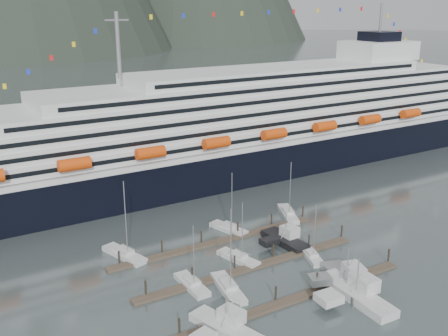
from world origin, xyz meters
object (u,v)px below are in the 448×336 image
Objects in this scene: sailboat_e at (124,255)px; trawler_a at (225,327)px; sailboat_b at (228,288)px; sailboat_c at (238,259)px; sailboat_a at (192,285)px; trawler_d at (345,280)px; sailboat_f at (229,229)px; sailboat_g at (288,214)px; trawler_c at (355,293)px; sailboat_h at (312,256)px; trawler_e at (285,240)px; cruise_ship at (252,131)px.

sailboat_e is 32.10m from trawler_a.
sailboat_b is 11.53m from sailboat_c.
trawler_d is at bearing -120.01° from sailboat_a.
sailboat_g is (16.51, 0.00, -0.01)m from sailboat_f.
sailboat_e is 1.25× the size of trawler_a.
sailboat_g is 32.67m from trawler_d.
sailboat_b is at bearing 149.55° from sailboat_g.
trawler_c is (23.99, -3.17, 0.10)m from trawler_a.
sailboat_h reaches higher than trawler_e.
cruise_ship is at bearing -56.26° from sailboat_f.
sailboat_f is 31.28m from trawler_d.
sailboat_g is (40.79, 0.00, -0.03)m from sailboat_e.
trawler_d is (5.58, -30.78, 0.55)m from sailboat_f.
sailboat_c is at bearing -53.77° from trawler_a.
sailboat_f reaches higher than trawler_e.
sailboat_a is 25.50m from trawler_e.
sailboat_f is at bearing -37.62° from sailboat_c.
sailboat_b is 20.99m from trawler_d.
sailboat_a is 0.79× the size of trawler_c.
sailboat_f is 1.07× the size of trawler_a.
cruise_ship is 71.73m from sailboat_a.
cruise_ship is 14.79× the size of sailboat_f.
sailboat_f reaches higher than sailboat_g.
sailboat_h reaches higher than trawler_c.
sailboat_c is at bearing 50.12° from trawler_d.
sailboat_f reaches higher than sailboat_c.
sailboat_h is (20.55, 1.96, -0.05)m from sailboat_b.
trawler_a is 24.20m from trawler_c.
trawler_c is 4.52m from trawler_d.
trawler_e is (1.08, 19.13, -0.05)m from trawler_d.
trawler_d is (23.79, -13.54, 0.57)m from sailboat_a.
cruise_ship is at bearing -17.83° from trawler_c.
sailboat_b is 1.40× the size of trawler_e.
trawler_c reaches higher than trawler_a.
sailboat_h is at bearing -175.86° from sailboat_f.
sailboat_b is at bearing -50.01° from trawler_a.
sailboat_b is 1.23× the size of trawler_a.
sailboat_g is at bearing -43.82° from trawler_e.
sailboat_g is 48.48m from trawler_a.
sailboat_c is (7.61, 8.66, -0.03)m from sailboat_b.
sailboat_f is at bearing 113.57° from sailboat_g.
sailboat_g is 37.19m from trawler_c.
trawler_e is (6.65, -11.64, 0.50)m from sailboat_f.
sailboat_a is at bearing 53.61° from trawler_c.
trawler_a is 25.67m from trawler_d.
cruise_ship reaches higher than sailboat_f.
sailboat_h is at bearing -131.26° from sailboat_c.
trawler_d is at bearing -104.11° from trawler_a.
sailboat_b is 1.17× the size of trawler_d.
sailboat_g is (-13.10, -34.95, -11.61)m from cruise_ship.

